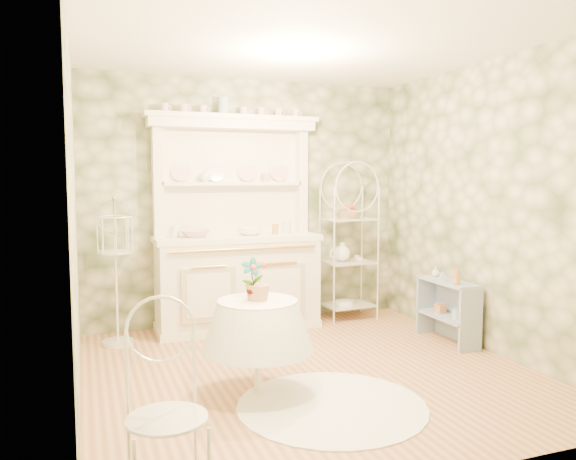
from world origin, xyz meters
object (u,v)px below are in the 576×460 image
object	(u,v)px
bakers_rack	(349,243)
round_table	(258,351)
kitchen_dresser	(237,223)
side_shelf	(448,312)
birdcage_stand	(116,267)
floor_basket	(262,330)
cafe_chair	(167,429)

from	to	relation	value
bakers_rack	round_table	size ratio (longest dim) A/B	2.68
kitchen_dresser	side_shelf	bearing A→B (deg)	-33.41
side_shelf	birdcage_stand	xyz separation A→B (m)	(-3.07, 1.03, 0.47)
kitchen_dresser	birdcage_stand	world-z (taller)	kitchen_dresser
floor_basket	kitchen_dresser	bearing A→B (deg)	100.15
kitchen_dresser	side_shelf	xyz separation A→B (m)	(1.82, -1.20, -0.85)
round_table	floor_basket	world-z (taller)	round_table
kitchen_dresser	cafe_chair	world-z (taller)	kitchen_dresser
bakers_rack	round_table	distance (m)	2.55
kitchen_dresser	bakers_rack	distance (m)	1.35
round_table	cafe_chair	size ratio (longest dim) A/B	0.83
kitchen_dresser	birdcage_stand	xyz separation A→B (m)	(-1.26, -0.17, -0.38)
bakers_rack	side_shelf	bearing A→B (deg)	-72.42
side_shelf	birdcage_stand	world-z (taller)	birdcage_stand
bakers_rack	cafe_chair	xyz separation A→B (m)	(-2.51, -3.09, -0.48)
floor_basket	birdcage_stand	bearing A→B (deg)	164.69
side_shelf	cafe_chair	bearing A→B (deg)	-141.42
cafe_chair	birdcage_stand	distance (m)	2.94
side_shelf	floor_basket	world-z (taller)	side_shelf
cafe_chair	floor_basket	size ratio (longest dim) A/B	2.38
bakers_rack	round_table	world-z (taller)	bakers_rack
kitchen_dresser	round_table	bearing A→B (deg)	-100.57
kitchen_dresser	round_table	distance (m)	2.04
bakers_rack	side_shelf	world-z (taller)	bakers_rack
kitchen_dresser	birdcage_stand	size ratio (longest dim) A/B	1.49
round_table	birdcage_stand	bearing A→B (deg)	118.72
side_shelf	round_table	distance (m)	2.25
round_table	side_shelf	bearing A→B (deg)	16.49
kitchen_dresser	birdcage_stand	distance (m)	1.32
side_shelf	cafe_chair	world-z (taller)	cafe_chair
side_shelf	round_table	size ratio (longest dim) A/B	1.07
cafe_chair	birdcage_stand	xyz separation A→B (m)	(-0.07, 2.91, 0.38)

